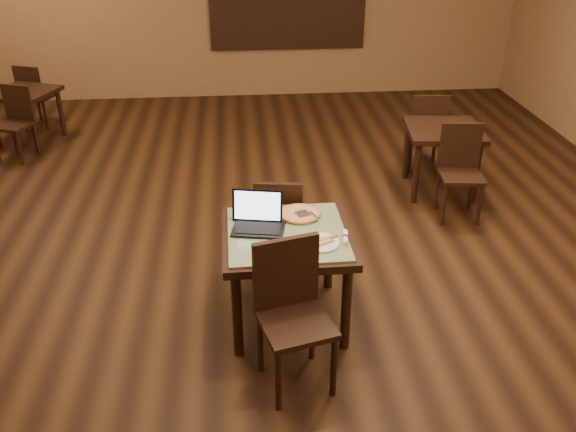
{
  "coord_description": "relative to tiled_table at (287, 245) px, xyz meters",
  "views": [
    {
      "loc": [
        -0.34,
        -4.47,
        2.95
      ],
      "look_at": [
        0.01,
        -0.63,
        0.85
      ],
      "focal_mm": 38.0,
      "sensor_mm": 36.0,
      "label": 1
    }
  ],
  "objects": [
    {
      "name": "other_table_b_chair_near",
      "position": [
        -2.96,
        3.48,
        -0.17
      ],
      "size": [
        0.48,
        0.48,
        0.87
      ],
      "rotation": [
        0.0,
        0.0,
        -0.35
      ],
      "color": "black",
      "rests_on": "ground"
    },
    {
      "name": "chair_main_near",
      "position": [
        -0.02,
        -0.61,
        -0.09
      ],
      "size": [
        0.54,
        0.54,
        1.01
      ],
      "rotation": [
        0.0,
        0.0,
        0.26
      ],
      "color": "black",
      "rests_on": "ground"
    },
    {
      "name": "pizza_pan",
      "position": [
        0.12,
        0.24,
        0.11
      ],
      "size": [
        0.33,
        0.33,
        0.01
      ],
      "primitive_type": "cylinder",
      "color": "silver",
      "rests_on": "tiled_table"
    },
    {
      "name": "other_table_b",
      "position": [
        -2.99,
        3.99,
        -0.1
      ],
      "size": [
        0.92,
        0.92,
        0.67
      ],
      "rotation": [
        0.0,
        0.0,
        -0.35
      ],
      "color": "black",
      "rests_on": "ground"
    },
    {
      "name": "tiled_table",
      "position": [
        0.0,
        0.0,
        0.0
      ],
      "size": [
        0.93,
        0.93,
        0.76
      ],
      "rotation": [
        0.0,
        0.0,
        0.01
      ],
      "color": "black",
      "rests_on": "ground"
    },
    {
      "name": "pizza_slice",
      "position": [
        0.22,
        -0.18,
        0.13
      ],
      "size": [
        0.26,
        0.26,
        0.02
      ],
      "primitive_type": null,
      "rotation": [
        0.0,
        0.0,
        0.48
      ],
      "color": "beige",
      "rests_on": "plate"
    },
    {
      "name": "other_table_a",
      "position": [
        1.84,
        2.1,
        -0.06
      ],
      "size": [
        0.84,
        0.84,
        0.72
      ],
      "rotation": [
        0.0,
        0.0,
        -0.11
      ],
      "color": "black",
      "rests_on": "ground"
    },
    {
      "name": "pizza_whole",
      "position": [
        0.12,
        0.24,
        0.12
      ],
      "size": [
        0.31,
        0.31,
        0.02
      ],
      "color": "beige",
      "rests_on": "pizza_pan"
    },
    {
      "name": "plate",
      "position": [
        0.22,
        -0.18,
        0.11
      ],
      "size": [
        0.26,
        0.26,
        0.01
      ],
      "primitive_type": "cylinder",
      "color": "white",
      "rests_on": "tiled_table"
    },
    {
      "name": "laptop",
      "position": [
        -0.2,
        0.11,
        0.17
      ],
      "size": [
        0.41,
        0.35,
        0.25
      ],
      "rotation": [
        0.0,
        0.0,
        -0.19
      ],
      "color": "black",
      "rests_on": "tiled_table"
    },
    {
      "name": "spatula",
      "position": [
        0.14,
        0.22,
        0.13
      ],
      "size": [
        0.18,
        0.26,
        0.01
      ],
      "primitive_type": "cube",
      "rotation": [
        0.0,
        0.0,
        0.37
      ],
      "color": "silver",
      "rests_on": "pizza_whole"
    },
    {
      "name": "other_table_b_chair_far",
      "position": [
        -3.02,
        4.5,
        -0.17
      ],
      "size": [
        0.48,
        0.48,
        0.87
      ],
      "rotation": [
        0.0,
        0.0,
        2.79
      ],
      "color": "black",
      "rests_on": "ground"
    },
    {
      "name": "napkin_roll",
      "position": [
        0.4,
        -0.14,
        0.12
      ],
      "size": [
        0.06,
        0.17,
        0.04
      ],
      "rotation": [
        0.0,
        0.0,
        -0.17
      ],
      "color": "white",
      "rests_on": "tiled_table"
    },
    {
      "name": "other_table_a_chair_far",
      "position": [
        1.83,
        2.64,
        -0.14
      ],
      "size": [
        0.44,
        0.44,
        0.93
      ],
      "rotation": [
        0.0,
        0.0,
        3.03
      ],
      "color": "black",
      "rests_on": "ground"
    },
    {
      "name": "chair_main_far",
      "position": [
        -0.01,
        0.62,
        -0.15
      ],
      "size": [
        0.44,
        0.44,
        0.9
      ],
      "rotation": [
        0.0,
        0.0,
        3.01
      ],
      "color": "black",
      "rests_on": "ground"
    },
    {
      "name": "ground",
      "position": [
        0.01,
        0.71,
        -0.66
      ],
      "size": [
        10.0,
        10.0,
        0.0
      ],
      "primitive_type": "plane",
      "color": "black",
      "rests_on": "ground"
    },
    {
      "name": "other_table_a_chair_near",
      "position": [
        1.85,
        1.55,
        -0.14
      ],
      "size": [
        0.44,
        0.44,
        0.93
      ],
      "rotation": [
        0.0,
        0.0,
        -0.11
      ],
      "color": "black",
      "rests_on": "ground"
    }
  ]
}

